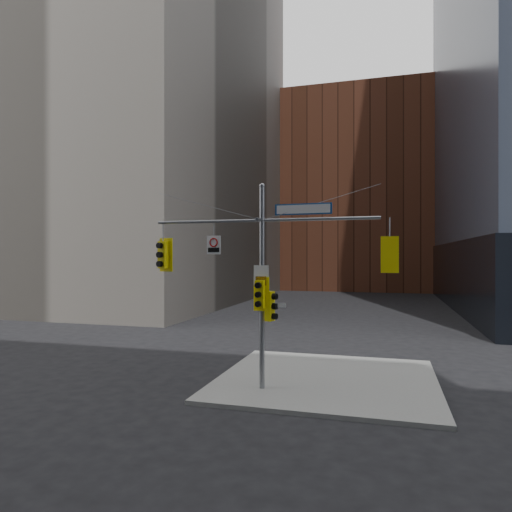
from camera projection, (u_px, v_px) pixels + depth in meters
The scene contains 13 objects.
ground at pixel (245, 411), 13.95m from camera, with size 160.00×160.00×0.00m, color black.
sidewalk_corner at pixel (327, 379), 17.25m from camera, with size 8.00×8.00×0.15m, color gray.
brick_midrise at pixel (358, 196), 69.70m from camera, with size 26.00×20.00×28.00m, color brown.
signal_assembly at pixel (262, 266), 15.87m from camera, with size 8.00×0.80×7.30m.
traffic_light_west_arm at pixel (163, 255), 16.94m from camera, with size 0.59×0.55×1.26m.
traffic_light_east_arm at pixel (390, 255), 14.69m from camera, with size 0.56×0.43×1.17m.
traffic_light_pole_side at pixel (271, 306), 15.78m from camera, with size 0.45×0.38×1.03m.
traffic_light_pole_front at pixel (260, 294), 15.61m from camera, with size 0.57×0.46×1.18m.
street_sign_blade at pixel (303, 209), 15.47m from camera, with size 1.97×0.13×0.38m.
regulatory_sign_arm at pixel (214, 244), 16.35m from camera, with size 0.54×0.09×0.67m.
regulatory_sign_pole at pixel (261, 276), 15.76m from camera, with size 0.53×0.06×0.70m.
street_blade_ew at pixel (275, 305), 15.75m from camera, with size 0.78×0.10×0.16m.
street_blade_ns at pixel (265, 306), 16.31m from camera, with size 0.05×0.74×0.15m.
Camera 1 is at (4.19, -13.32, 4.75)m, focal length 32.00 mm.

